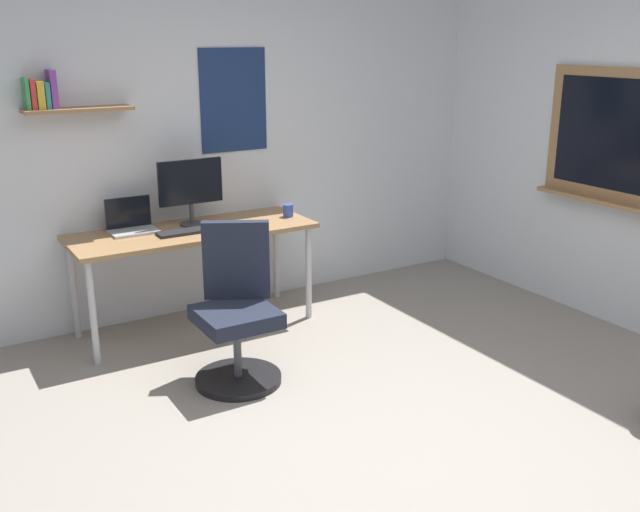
{
  "coord_description": "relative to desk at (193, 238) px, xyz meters",
  "views": [
    {
      "loc": [
        -1.91,
        -2.49,
        2.01
      ],
      "look_at": [
        0.02,
        0.72,
        0.85
      ],
      "focal_mm": 40.32,
      "sensor_mm": 36.0,
      "label": 1
    }
  ],
  "objects": [
    {
      "name": "laptop",
      "position": [
        -0.38,
        0.15,
        0.12
      ],
      "size": [
        0.31,
        0.21,
        0.23
      ],
      "color": "#ADAFB5",
      "rests_on": "desk"
    },
    {
      "name": "keyboard",
      "position": [
        -0.08,
        -0.08,
        0.08
      ],
      "size": [
        0.37,
        0.13,
        0.02
      ],
      "primitive_type": "cube",
      "color": "black",
      "rests_on": "desk"
    },
    {
      "name": "computer_mouse",
      "position": [
        0.2,
        -0.08,
        0.08
      ],
      "size": [
        0.1,
        0.06,
        0.03
      ],
      "primitive_type": "ellipsoid",
      "color": "#262628",
      "rests_on": "desk"
    },
    {
      "name": "coffee_mug",
      "position": [
        0.74,
        -0.03,
        0.11
      ],
      "size": [
        0.08,
        0.08,
        0.09
      ],
      "primitive_type": "cylinder",
      "color": "#334CA5",
      "rests_on": "desk"
    },
    {
      "name": "office_chair",
      "position": [
        -0.08,
        -0.88,
        -0.25
      ],
      "size": [
        0.55,
        0.56,
        0.95
      ],
      "color": "black",
      "rests_on": "ground"
    },
    {
      "name": "monitor_primary",
      "position": [
        0.04,
        0.1,
        0.34
      ],
      "size": [
        0.46,
        0.17,
        0.46
      ],
      "color": "#38383D",
      "rests_on": "desk"
    },
    {
      "name": "wall_back",
      "position": [
        0.2,
        0.39,
        0.64
      ],
      "size": [
        5.0,
        0.3,
        2.6
      ],
      "color": "silver",
      "rests_on": "ground"
    },
    {
      "name": "desk",
      "position": [
        0.0,
        0.0,
        0.0
      ],
      "size": [
        1.67,
        0.63,
        0.73
      ],
      "color": "#997047",
      "rests_on": "ground"
    },
    {
      "name": "ground_plane",
      "position": [
        0.21,
        -2.06,
        -0.66
      ],
      "size": [
        5.2,
        5.2,
        0.0
      ],
      "primitive_type": "plane",
      "color": "gray",
      "rests_on": "ground"
    }
  ]
}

